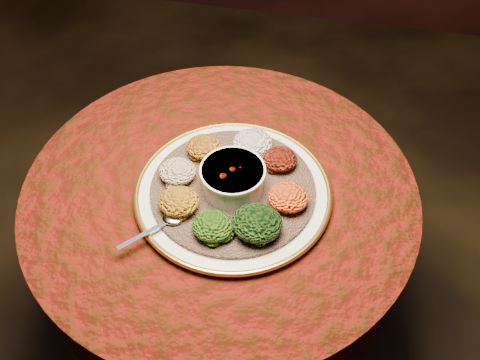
# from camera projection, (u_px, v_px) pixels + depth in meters

# --- Properties ---
(table) EXTENTS (0.96, 0.96, 0.73)m
(table) POSITION_uv_depth(u_px,v_px,m) (222.00, 230.00, 1.43)
(table) COLOR black
(table) RESTS_ON ground
(platter) EXTENTS (0.51, 0.51, 0.02)m
(platter) POSITION_uv_depth(u_px,v_px,m) (233.00, 192.00, 1.27)
(platter) COLOR beige
(platter) RESTS_ON table
(injera) EXTENTS (0.49, 0.49, 0.01)m
(injera) POSITION_uv_depth(u_px,v_px,m) (233.00, 189.00, 1.26)
(injera) COLOR brown
(injera) RESTS_ON platter
(stew_bowl) EXTENTS (0.15, 0.15, 0.06)m
(stew_bowl) POSITION_uv_depth(u_px,v_px,m) (233.00, 177.00, 1.23)
(stew_bowl) COLOR silver
(stew_bowl) RESTS_ON injera
(spoon) EXTENTS (0.12, 0.12, 0.01)m
(spoon) POSITION_uv_depth(u_px,v_px,m) (168.00, 221.00, 1.18)
(spoon) COLOR silver
(spoon) RESTS_ON injera
(portion_ayib) EXTENTS (0.10, 0.09, 0.05)m
(portion_ayib) POSITION_uv_depth(u_px,v_px,m) (253.00, 143.00, 1.32)
(portion_ayib) COLOR beige
(portion_ayib) RESTS_ON injera
(portion_kitfo) EXTENTS (0.08, 0.08, 0.04)m
(portion_kitfo) POSITION_uv_depth(u_px,v_px,m) (280.00, 159.00, 1.29)
(portion_kitfo) COLOR black
(portion_kitfo) RESTS_ON injera
(portion_tikil) EXTENTS (0.09, 0.09, 0.04)m
(portion_tikil) POSITION_uv_depth(u_px,v_px,m) (288.00, 197.00, 1.21)
(portion_tikil) COLOR #C36910
(portion_tikil) RESTS_ON injera
(portion_gomen) EXTENTS (0.11, 0.11, 0.05)m
(portion_gomen) POSITION_uv_depth(u_px,v_px,m) (257.00, 223.00, 1.15)
(portion_gomen) COLOR black
(portion_gomen) RESTS_ON injera
(portion_mixveg) EXTENTS (0.09, 0.09, 0.04)m
(portion_mixveg) POSITION_uv_depth(u_px,v_px,m) (213.00, 226.00, 1.15)
(portion_mixveg) COLOR #A6370A
(portion_mixveg) RESTS_ON injera
(portion_kik) EXTENTS (0.09, 0.09, 0.04)m
(portion_kik) POSITION_uv_depth(u_px,v_px,m) (179.00, 202.00, 1.20)
(portion_kik) COLOR #9A690D
(portion_kik) RESTS_ON injera
(portion_timatim) EXTENTS (0.09, 0.08, 0.04)m
(portion_timatim) POSITION_uv_depth(u_px,v_px,m) (177.00, 171.00, 1.26)
(portion_timatim) COLOR maroon
(portion_timatim) RESTS_ON injera
(portion_shiro) EXTENTS (0.09, 0.08, 0.04)m
(portion_shiro) POSITION_uv_depth(u_px,v_px,m) (204.00, 147.00, 1.32)
(portion_shiro) COLOR #A15B13
(portion_shiro) RESTS_ON injera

